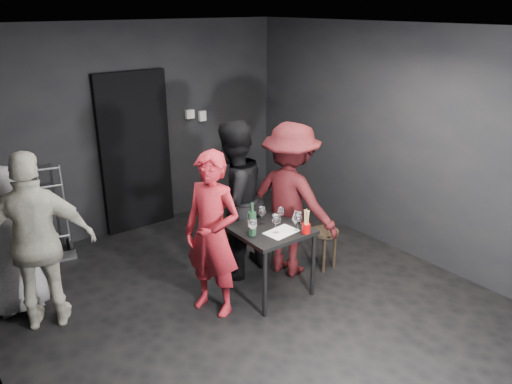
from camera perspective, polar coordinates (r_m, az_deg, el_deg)
floor at (r=5.24m, az=-1.12°, el=-12.70°), size 4.50×5.00×0.02m
ceiling at (r=4.37m, az=-1.38°, el=18.27°), size 4.50×5.00×0.02m
wall_back at (r=6.73m, az=-14.06°, el=6.95°), size 4.50×0.04×2.70m
wall_front at (r=3.18m, az=27.12°, el=-10.83°), size 4.50×0.04×2.70m
wall_right at (r=6.18m, az=15.90°, el=5.55°), size 0.04×5.00×2.70m
doorway at (r=6.76m, az=-13.62°, el=4.40°), size 0.95×0.10×2.10m
wallbox_upper at (r=7.04m, az=-7.59°, el=8.82°), size 0.12×0.06×0.12m
wallbox_lower at (r=7.15m, az=-6.17°, el=8.65°), size 0.10×0.06×0.14m
hand_truck at (r=6.51m, az=-21.89°, el=-5.14°), size 0.38×0.32×1.12m
tasting_table at (r=5.14m, az=1.61°, el=-5.08°), size 0.72×0.72×0.75m
stool at (r=5.79m, az=7.86°, el=-5.33°), size 0.31×0.31×0.47m
server_red at (r=4.76m, az=-5.05°, el=-4.04°), size 0.65×0.77×1.80m
woman_black at (r=5.36m, az=-2.74°, el=0.51°), size 1.10×0.75×2.07m
man_maroon at (r=5.43m, az=4.01°, el=0.34°), size 0.93×1.40×2.00m
bystander_cream at (r=4.91m, az=-23.85°, el=-3.98°), size 1.28×0.97×1.97m
bystander_grey at (r=5.37m, az=-26.37°, el=-5.05°), size 0.74×0.41×1.50m
tasting_mat at (r=5.00m, az=2.92°, el=-4.58°), size 0.35×0.25×0.00m
wine_glass_a at (r=4.84m, az=-0.37°, el=-4.10°), size 0.10×0.10×0.21m
wine_glass_b at (r=4.94m, az=-0.63°, el=-3.62°), size 0.08×0.08×0.20m
wine_glass_c at (r=5.13m, az=0.70°, el=-2.62°), size 0.10×0.10×0.21m
wine_glass_d at (r=4.94m, az=2.31°, el=-3.53°), size 0.11×0.11×0.22m
wine_glass_e at (r=5.01m, az=4.81°, el=-3.25°), size 0.09×0.09×0.21m
wine_glass_f at (r=5.17m, az=2.84°, el=-2.59°), size 0.08×0.08×0.19m
wine_bottle at (r=4.88m, az=-0.45°, el=-3.54°), size 0.08×0.08×0.34m
breadstick_cup at (r=4.96m, az=5.77°, el=-3.40°), size 0.09×0.09×0.26m
reserved_card at (r=5.20m, az=4.53°, el=-2.95°), size 0.13×0.16×0.10m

